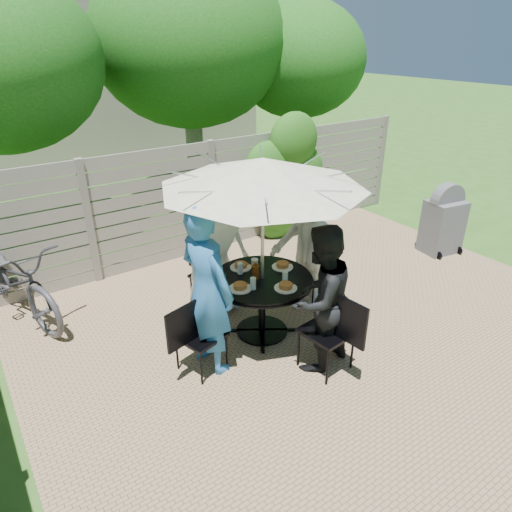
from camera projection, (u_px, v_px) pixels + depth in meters
backyard_envelope at (77, 63)px, 12.13m from camera, size 60.00×60.00×5.00m
patio_table at (262, 295)px, 5.42m from camera, size 1.39×1.39×0.77m
umbrella at (263, 173)px, 4.77m from camera, size 2.66×2.66×2.19m
chair_back at (210, 286)px, 6.15m from camera, size 0.51×0.68×0.89m
person_back at (215, 242)px, 5.75m from camera, size 1.05×0.79×1.93m
chair_left at (201, 349)px, 4.92m from camera, size 0.70×0.54×0.91m
person_left at (207, 290)px, 4.70m from camera, size 0.59×0.77×1.91m
chair_front at (327, 346)px, 4.93m from camera, size 0.53×0.74×0.99m
person_front at (320, 299)px, 4.78m from camera, size 0.92×0.78×1.66m
chair_right at (311, 286)px, 6.17m from camera, size 0.65×0.49×0.85m
person_right at (307, 247)px, 5.80m from camera, size 0.88×1.26×1.78m
plate_back at (241, 266)px, 5.53m from camera, size 0.26×0.26×0.06m
plate_left at (240, 287)px, 5.08m from camera, size 0.26×0.26×0.06m
plate_front at (286, 287)px, 5.08m from camera, size 0.26×0.26×0.06m
plate_right at (283, 266)px, 5.54m from camera, size 0.26×0.26×0.06m
glass_back at (240, 268)px, 5.38m from camera, size 0.07×0.07×0.14m
glass_left at (253, 283)px, 5.06m from camera, size 0.07×0.07×0.14m
glass_front at (285, 277)px, 5.19m from camera, size 0.07×0.07×0.14m
syrup_jug at (256, 272)px, 5.28m from camera, size 0.09×0.09×0.16m
coffee_cup at (255, 264)px, 5.50m from camera, size 0.08×0.08×0.12m
bicycle at (15, 280)px, 5.74m from camera, size 1.30×2.17×1.08m
bbq_grill at (443, 222)px, 7.49m from camera, size 0.65×0.54×1.20m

